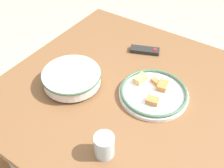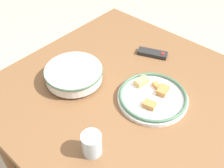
{
  "view_description": "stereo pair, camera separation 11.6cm",
  "coord_description": "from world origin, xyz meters",
  "px_view_note": "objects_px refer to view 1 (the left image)",
  "views": [
    {
      "loc": [
        0.38,
        -0.74,
        1.58
      ],
      "look_at": [
        -0.09,
        -0.04,
        0.78
      ],
      "focal_mm": 42.0,
      "sensor_mm": 36.0,
      "label": 1
    },
    {
      "loc": [
        0.47,
        -0.67,
        1.58
      ],
      "look_at": [
        -0.09,
        -0.04,
        0.78
      ],
      "focal_mm": 42.0,
      "sensor_mm": 36.0,
      "label": 2
    }
  ],
  "objects_px": {
    "noodle_bowl": "(72,77)",
    "food_plate": "(153,92)",
    "drinking_glass": "(104,146)",
    "tv_remote": "(145,50)"
  },
  "relations": [
    {
      "from": "food_plate",
      "to": "tv_remote",
      "type": "xyz_separation_m",
      "value": [
        -0.18,
        0.26,
        -0.01
      ]
    },
    {
      "from": "tv_remote",
      "to": "drinking_glass",
      "type": "xyz_separation_m",
      "value": [
        0.17,
        -0.62,
        0.04
      ]
    },
    {
      "from": "noodle_bowl",
      "to": "food_plate",
      "type": "distance_m",
      "value": 0.37
    },
    {
      "from": "drinking_glass",
      "to": "food_plate",
      "type": "bearing_deg",
      "value": 87.89
    },
    {
      "from": "tv_remote",
      "to": "drinking_glass",
      "type": "distance_m",
      "value": 0.64
    },
    {
      "from": "noodle_bowl",
      "to": "food_plate",
      "type": "bearing_deg",
      "value": 22.56
    },
    {
      "from": "drinking_glass",
      "to": "noodle_bowl",
      "type": "bearing_deg",
      "value": 146.91
    },
    {
      "from": "noodle_bowl",
      "to": "tv_remote",
      "type": "bearing_deg",
      "value": 68.55
    },
    {
      "from": "tv_remote",
      "to": "drinking_glass",
      "type": "bearing_deg",
      "value": -6.86
    },
    {
      "from": "food_plate",
      "to": "tv_remote",
      "type": "relative_size",
      "value": 1.89
    }
  ]
}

